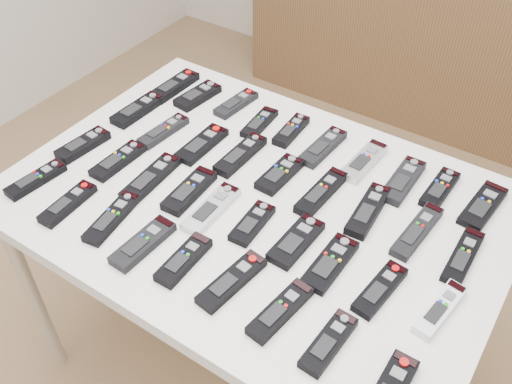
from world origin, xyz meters
The scene contains 39 objects.
table centered at (-0.11, 0.04, 0.72)m, with size 1.25×0.88×0.78m.
sideboard centered at (-0.39, 1.78, 0.39)m, with size 1.56×0.38×0.78m, color #4D371E.
remote_0 centered at (-0.62, 0.32, 0.79)m, with size 0.06×0.19×0.02m, color black.
remote_1 centered at (-0.52, 0.32, 0.79)m, with size 0.06×0.16×0.02m, color black.
remote_2 centered at (-0.40, 0.35, 0.79)m, with size 0.05×0.16×0.02m, color black.
remote_3 centered at (-0.28, 0.31, 0.79)m, with size 0.05×0.15×0.02m, color black.
remote_4 centered at (-0.18, 0.33, 0.79)m, with size 0.05×0.15×0.02m, color black.
remote_5 centered at (-0.07, 0.31, 0.79)m, with size 0.05×0.18×0.02m, color black.
remote_6 centered at (0.06, 0.32, 0.79)m, with size 0.05×0.18×0.02m, color #B7B7BC.
remote_7 centered at (0.18, 0.30, 0.79)m, with size 0.06×0.18×0.02m, color black.
remote_8 centered at (0.27, 0.33, 0.79)m, with size 0.05×0.16×0.02m, color black.
remote_9 centered at (0.38, 0.33, 0.79)m, with size 0.06×0.18×0.02m, color black.
remote_10 centered at (-0.62, 0.16, 0.79)m, with size 0.06×0.18×0.02m, color black.
remote_11 centered at (-0.49, 0.12, 0.79)m, with size 0.05×0.17×0.02m, color black.
remote_12 centered at (-0.36, 0.13, 0.79)m, with size 0.06×0.18×0.02m, color black.
remote_13 centered at (-0.24, 0.15, 0.79)m, with size 0.05×0.19×0.02m, color black.
remote_14 centered at (-0.11, 0.14, 0.79)m, with size 0.06×0.15×0.02m, color black.
remote_15 centered at (0.02, 0.14, 0.79)m, with size 0.05×0.19×0.02m, color black.
remote_16 centered at (0.15, 0.15, 0.79)m, with size 0.05×0.19×0.02m, color black.
remote_17 centered at (0.28, 0.15, 0.79)m, with size 0.05×0.20×0.02m, color black.
remote_18 centered at (0.40, 0.13, 0.79)m, with size 0.05×0.18×0.02m, color black.
remote_19 centered at (-0.64, -0.06, 0.79)m, with size 0.05×0.16×0.02m, color black.
remote_20 centered at (-0.50, -0.05, 0.79)m, with size 0.05×0.17×0.02m, color black.
remote_21 centered at (-0.38, -0.06, 0.79)m, with size 0.06×0.20×0.02m, color black.
remote_22 centered at (-0.27, -0.04, 0.79)m, with size 0.06×0.17×0.02m, color black.
remote_23 centered at (-0.18, -0.06, 0.79)m, with size 0.05×0.19×0.02m, color #B7B7BC.
remote_24 centered at (-0.07, -0.05, 0.79)m, with size 0.05×0.14×0.02m, color black.
remote_25 centered at (0.05, -0.04, 0.79)m, with size 0.06×0.17×0.02m, color black.
remote_26 centered at (0.15, -0.05, 0.79)m, with size 0.06×0.17×0.02m, color black.
remote_27 centered at (0.28, -0.06, 0.79)m, with size 0.05×0.16×0.02m, color black.
remote_28 centered at (0.40, -0.04, 0.79)m, with size 0.04×0.16×0.02m, color silver.
remote_29 centered at (-0.63, -0.23, 0.79)m, with size 0.05×0.17×0.02m, color black.
remote_30 centered at (-0.49, -0.25, 0.79)m, with size 0.05×0.16×0.02m, color black.
remote_31 centered at (-0.36, -0.22, 0.79)m, with size 0.05×0.18×0.02m, color black.
remote_32 centered at (-0.24, -0.24, 0.79)m, with size 0.06×0.17×0.02m, color black.
remote_33 centered at (-0.13, -0.23, 0.79)m, with size 0.05×0.16×0.02m, color black.
remote_34 centered at (0.00, -0.22, 0.79)m, with size 0.05×0.18×0.02m, color black.
remote_35 centered at (0.13, -0.23, 0.79)m, with size 0.05×0.17×0.02m, color black.
remote_36 centered at (0.25, -0.24, 0.79)m, with size 0.05×0.16×0.02m, color black.
Camera 1 is at (0.48, -0.84, 1.79)m, focal length 40.00 mm.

